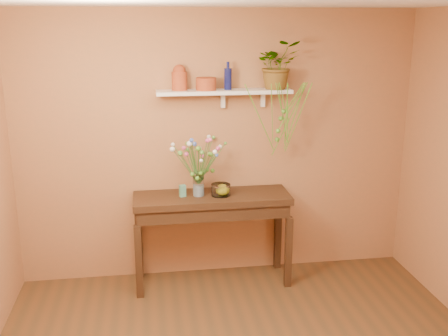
# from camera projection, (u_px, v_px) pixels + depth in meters

# --- Properties ---
(room) EXTENTS (4.04, 4.04, 2.70)m
(room) POSITION_uv_depth(u_px,v_px,m) (259.00, 216.00, 3.42)
(room) COLOR #543219
(room) RESTS_ON ground
(sideboard) EXTENTS (1.53, 0.49, 0.93)m
(sideboard) POSITION_uv_depth(u_px,v_px,m) (212.00, 208.00, 5.21)
(sideboard) COLOR #3C2214
(sideboard) RESTS_ON ground
(wall_shelf) EXTENTS (1.30, 0.24, 0.19)m
(wall_shelf) POSITION_uv_depth(u_px,v_px,m) (225.00, 92.00, 5.06)
(wall_shelf) COLOR white
(wall_shelf) RESTS_ON room
(terracotta_jug) EXTENTS (0.16, 0.16, 0.24)m
(terracotta_jug) POSITION_uv_depth(u_px,v_px,m) (179.00, 78.00, 4.99)
(terracotta_jug) COLOR #9E3919
(terracotta_jug) RESTS_ON wall_shelf
(terracotta_pot) EXTENTS (0.24, 0.24, 0.12)m
(terracotta_pot) POSITION_uv_depth(u_px,v_px,m) (206.00, 84.00, 5.01)
(terracotta_pot) COLOR #9E3919
(terracotta_pot) RESTS_ON wall_shelf
(blue_bottle) EXTENTS (0.09, 0.09, 0.26)m
(blue_bottle) POSITION_uv_depth(u_px,v_px,m) (228.00, 78.00, 5.03)
(blue_bottle) COLOR #0F1349
(blue_bottle) RESTS_ON wall_shelf
(spider_plant) EXTENTS (0.45, 0.40, 0.46)m
(spider_plant) POSITION_uv_depth(u_px,v_px,m) (277.00, 65.00, 5.06)
(spider_plant) COLOR #498324
(spider_plant) RESTS_ON wall_shelf
(plant_fronds) EXTENTS (0.65, 0.26, 0.73)m
(plant_fronds) POSITION_uv_depth(u_px,v_px,m) (282.00, 119.00, 5.05)
(plant_fronds) COLOR #498324
(plant_fronds) RESTS_ON wall_shelf
(glass_vase) EXTENTS (0.11, 0.11, 0.23)m
(glass_vase) POSITION_uv_depth(u_px,v_px,m) (199.00, 186.00, 5.13)
(glass_vase) COLOR white
(glass_vase) RESTS_ON sideboard
(bouquet) EXTENTS (0.55, 0.53, 0.48)m
(bouquet) POSITION_uv_depth(u_px,v_px,m) (199.00, 155.00, 5.05)
(bouquet) COLOR #386B28
(bouquet) RESTS_ON glass_vase
(glass_bowl) EXTENTS (0.19, 0.19, 0.11)m
(glass_bowl) POSITION_uv_depth(u_px,v_px,m) (221.00, 190.00, 5.15)
(glass_bowl) COLOR white
(glass_bowl) RESTS_ON sideboard
(lemon) EXTENTS (0.09, 0.09, 0.09)m
(lemon) POSITION_uv_depth(u_px,v_px,m) (222.00, 190.00, 5.16)
(lemon) COLOR yellow
(lemon) RESTS_ON glass_bowl
(carton) EXTENTS (0.07, 0.06, 0.12)m
(carton) POSITION_uv_depth(u_px,v_px,m) (183.00, 191.00, 5.11)
(carton) COLOR #376A82
(carton) RESTS_ON sideboard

